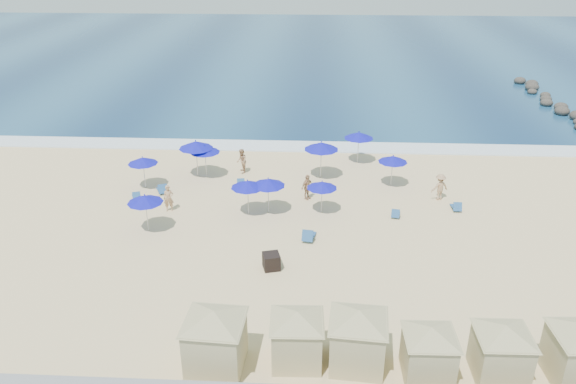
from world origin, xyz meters
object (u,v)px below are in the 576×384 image
object	(u,v)px
cabana_1	(297,330)
umbrella_5	(248,184)
umbrella_7	(322,185)
umbrella_9	(393,159)
rock_jetty	(567,113)
beachgoer_3	(440,187)
cabana_2	(358,330)
umbrella_8	(359,135)
umbrella_2	(145,199)
umbrella_4	(268,182)
cabana_4	(502,344)
cabana_3	(430,345)
beachgoer_1	(242,161)
cabana_0	(215,332)
umbrella_1	(196,145)
umbrella_0	(143,160)
umbrella_6	(321,146)
beachgoer_2	(307,187)
umbrella_3	(205,149)
trash_bin	(271,261)

from	to	relation	value
cabana_1	umbrella_5	distance (m)	13.34
umbrella_7	umbrella_9	size ratio (longest dim) A/B	0.94
rock_jetty	beachgoer_3	size ratio (longest dim) A/B	15.09
cabana_2	umbrella_8	xyz separation A→B (m)	(1.38, 21.88, 0.50)
umbrella_2	umbrella_4	size ratio (longest dim) A/B	0.99
cabana_4	beachgoer_3	distance (m)	16.05
cabana_3	umbrella_5	distance (m)	15.94
cabana_1	beachgoer_1	world-z (taller)	cabana_1
cabana_0	cabana_4	size ratio (longest dim) A/B	1.12
umbrella_5	cabana_4	bearing A→B (deg)	-49.54
umbrella_1	umbrella_9	bearing A→B (deg)	-4.09
cabana_3	umbrella_0	world-z (taller)	cabana_3
umbrella_7	umbrella_8	bearing A→B (deg)	72.01
umbrella_5	umbrella_7	distance (m)	4.52
beachgoer_3	rock_jetty	bearing A→B (deg)	-150.32
umbrella_0	umbrella_2	bearing A→B (deg)	-72.59
umbrella_6	umbrella_7	world-z (taller)	umbrella_6
cabana_3	beachgoer_2	distance (m)	16.56
cabana_0	umbrella_4	world-z (taller)	cabana_0
umbrella_3	beachgoer_2	xyz separation A→B (m)	(7.20, -3.26, -1.24)
cabana_2	umbrella_2	world-z (taller)	cabana_2
cabana_1	umbrella_9	distance (m)	18.57
umbrella_7	beachgoer_2	world-z (taller)	umbrella_7
umbrella_4	umbrella_6	world-z (taller)	umbrella_6
cabana_1	umbrella_6	bearing A→B (deg)	86.98
trash_bin	umbrella_9	xyz separation A→B (m)	(7.37, 10.83, 1.54)
cabana_2	umbrella_8	world-z (taller)	cabana_2
cabana_0	umbrella_4	distance (m)	13.66
cabana_4	umbrella_4	world-z (taller)	cabana_4
cabana_3	umbrella_4	world-z (taller)	cabana_3
rock_jetty	trash_bin	xyz separation A→B (m)	(-25.71, -27.51, 0.05)
rock_jetty	cabana_4	xyz separation A→B (m)	(-16.26, -34.74, 1.16)
rock_jetty	cabana_2	world-z (taller)	cabana_2
umbrella_5	umbrella_7	xyz separation A→B (m)	(4.49, 0.49, -0.17)
cabana_3	umbrella_7	distance (m)	14.51
cabana_4	beachgoer_3	bearing A→B (deg)	87.22
cabana_1	umbrella_3	xyz separation A→B (m)	(-7.11, 18.47, 0.56)
umbrella_0	umbrella_8	bearing A→B (deg)	20.19
cabana_2	umbrella_5	xyz separation A→B (m)	(-5.86, 12.92, 0.37)
umbrella_4	umbrella_7	bearing A→B (deg)	3.69
cabana_0	cabana_3	world-z (taller)	cabana_0
cabana_0	umbrella_7	xyz separation A→B (m)	(4.22, 13.84, 0.15)
umbrella_0	umbrella_4	bearing A→B (deg)	-20.71
rock_jetty	trash_bin	size ratio (longest dim) A/B	32.01
beachgoer_1	umbrella_0	bearing A→B (deg)	-78.19
umbrella_5	umbrella_9	distance (m)	10.42
umbrella_0	cabana_3	bearing A→B (deg)	-46.68
umbrella_1	umbrella_8	distance (m)	11.97
cabana_4	umbrella_1	distance (m)	24.64
beachgoer_1	beachgoer_2	world-z (taller)	beachgoer_1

